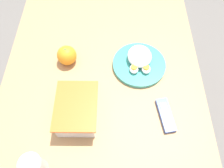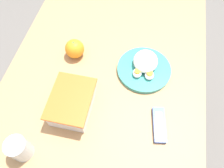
{
  "view_description": "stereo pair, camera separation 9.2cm",
  "coord_description": "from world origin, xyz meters",
  "px_view_note": "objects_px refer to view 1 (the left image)",
  "views": [
    {
      "loc": [
        -0.48,
        -0.05,
        1.6
      ],
      "look_at": [
        -0.02,
        -0.04,
        0.81
      ],
      "focal_mm": 35.0,
      "sensor_mm": 36.0,
      "label": 1
    },
    {
      "loc": [
        -0.47,
        -0.14,
        1.6
      ],
      "look_at": [
        -0.02,
        -0.04,
        0.81
      ],
      "focal_mm": 35.0,
      "sensor_mm": 36.0,
      "label": 2
    }
  ],
  "objects_px": {
    "food_container": "(77,110)",
    "drinking_glass": "(34,166)",
    "rice_plate": "(139,62)",
    "candy_bar": "(166,115)",
    "orange_fruit": "(67,55)"
  },
  "relations": [
    {
      "from": "food_container",
      "to": "drinking_glass",
      "type": "distance_m",
      "value": 0.25
    },
    {
      "from": "food_container",
      "to": "drinking_glass",
      "type": "height_order",
      "value": "drinking_glass"
    },
    {
      "from": "food_container",
      "to": "rice_plate",
      "type": "height_order",
      "value": "food_container"
    },
    {
      "from": "candy_bar",
      "to": "drinking_glass",
      "type": "bearing_deg",
      "value": 113.28
    },
    {
      "from": "candy_bar",
      "to": "rice_plate",
      "type": "bearing_deg",
      "value": 20.32
    },
    {
      "from": "rice_plate",
      "to": "candy_bar",
      "type": "bearing_deg",
      "value": -159.68
    },
    {
      "from": "rice_plate",
      "to": "orange_fruit",
      "type": "bearing_deg",
      "value": 87.06
    },
    {
      "from": "orange_fruit",
      "to": "food_container",
      "type": "bearing_deg",
      "value": -165.2
    },
    {
      "from": "food_container",
      "to": "candy_bar",
      "type": "relative_size",
      "value": 1.4
    },
    {
      "from": "orange_fruit",
      "to": "drinking_glass",
      "type": "bearing_deg",
      "value": 173.12
    },
    {
      "from": "food_container",
      "to": "orange_fruit",
      "type": "height_order",
      "value": "food_container"
    },
    {
      "from": "food_container",
      "to": "drinking_glass",
      "type": "bearing_deg",
      "value": 148.86
    },
    {
      "from": "rice_plate",
      "to": "candy_bar",
      "type": "xyz_separation_m",
      "value": [
        -0.25,
        -0.09,
        -0.01
      ]
    },
    {
      "from": "food_container",
      "to": "candy_bar",
      "type": "bearing_deg",
      "value": -90.8
    },
    {
      "from": "food_container",
      "to": "drinking_glass",
      "type": "xyz_separation_m",
      "value": [
        -0.21,
        0.13,
        0.01
      ]
    }
  ]
}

